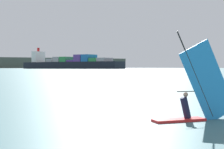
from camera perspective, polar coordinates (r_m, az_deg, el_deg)
name	(u,v)px	position (r m, az deg, el deg)	size (l,w,h in m)	color
ground_plane	(123,117)	(17.09, 1.83, -7.08)	(4000.00, 4000.00, 0.00)	#386066
windsurfer	(194,98)	(16.47, 13.39, -3.84)	(4.36, 0.92, 4.35)	red
cargo_ship	(70,63)	(526.92, -6.91, 1.82)	(135.00, 158.68, 33.86)	black
distant_headland	(59,64)	(1133.98, -8.69, 1.76)	(1263.23, 402.05, 27.00)	#4C564C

